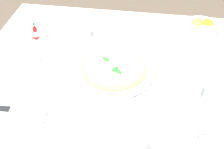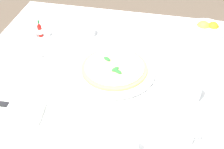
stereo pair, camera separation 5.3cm
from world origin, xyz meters
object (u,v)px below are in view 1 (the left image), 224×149
object	(u,v)px
napkin_folded	(14,112)
citrus_bowl	(201,27)
coffee_cup_back_corner	(186,133)
pepper_shaker	(29,35)
dinner_knife	(14,110)
pizza_plate	(113,70)
menu_card	(27,55)
coffee_cup_near_left	(82,32)
hot_sauce_bottle	(35,32)
water_glass_far_left	(192,86)
salt_shaker	(42,33)
pizza	(113,68)

from	to	relation	value
napkin_folded	citrus_bowl	size ratio (longest dim) A/B	1.56
coffee_cup_back_corner	pepper_shaker	world-z (taller)	same
napkin_folded	citrus_bowl	world-z (taller)	citrus_bowl
napkin_folded	dinner_knife	distance (m)	0.01
pizza_plate	menu_card	xyz separation A→B (m)	(-0.36, 0.02, 0.02)
coffee_cup_back_corner	menu_card	world-z (taller)	menu_card
coffee_cup_near_left	coffee_cup_back_corner	size ratio (longest dim) A/B	0.99
coffee_cup_near_left	citrus_bowl	bearing A→B (deg)	13.54
menu_card	pepper_shaker	bearing A→B (deg)	100.85
citrus_bowl	hot_sauce_bottle	size ratio (longest dim) A/B	1.81
menu_card	water_glass_far_left	bearing A→B (deg)	-16.96
coffee_cup_near_left	napkin_folded	size ratio (longest dim) A/B	0.55
dinner_knife	salt_shaker	bearing A→B (deg)	94.04
pizza_plate	pizza	distance (m)	0.01
dinner_knife	citrus_bowl	world-z (taller)	citrus_bowl
dinner_knife	pizza	bearing A→B (deg)	39.72
napkin_folded	pizza	bearing A→B (deg)	35.30
coffee_cup_back_corner	napkin_folded	world-z (taller)	coffee_cup_back_corner
pizza_plate	water_glass_far_left	world-z (taller)	water_glass_far_left
coffee_cup_back_corner	hot_sauce_bottle	size ratio (longest dim) A/B	1.58
hot_sauce_bottle	coffee_cup_near_left	bearing A→B (deg)	12.18
water_glass_far_left	pepper_shaker	xyz separation A→B (m)	(-0.70, 0.26, -0.02)
napkin_folded	coffee_cup_back_corner	bearing A→B (deg)	-8.50
pizza	coffee_cup_near_left	bearing A→B (deg)	127.58
napkin_folded	hot_sauce_bottle	size ratio (longest dim) A/B	2.82
dinner_knife	napkin_folded	bearing A→B (deg)	180.00
pepper_shaker	water_glass_far_left	bearing A→B (deg)	-20.60
water_glass_far_left	citrus_bowl	xyz separation A→B (m)	(0.07, 0.45, -0.02)
pizza_plate	hot_sauce_bottle	bearing A→B (deg)	154.10
menu_card	citrus_bowl	bearing A→B (deg)	17.80
water_glass_far_left	salt_shaker	xyz separation A→B (m)	(-0.65, 0.28, -0.02)
coffee_cup_back_corner	citrus_bowl	bearing A→B (deg)	82.20
citrus_bowl	hot_sauce_bottle	distance (m)	0.76
water_glass_far_left	napkin_folded	xyz separation A→B (m)	(-0.59, -0.18, -0.04)
napkin_folded	water_glass_far_left	bearing A→B (deg)	10.11
water_glass_far_left	dinner_knife	size ratio (longest dim) A/B	0.53
pepper_shaker	pizza	bearing A→B (deg)	-23.18
water_glass_far_left	coffee_cup_back_corner	bearing A→B (deg)	-96.59
menu_card	pizza	bearing A→B (deg)	-10.62
pepper_shaker	hot_sauce_bottle	bearing A→B (deg)	19.65
pizza	water_glass_far_left	distance (m)	0.31
citrus_bowl	menu_card	world-z (taller)	citrus_bowl
pizza	dinner_knife	distance (m)	0.40
coffee_cup_near_left	hot_sauce_bottle	size ratio (longest dim) A/B	1.57
citrus_bowl	salt_shaker	distance (m)	0.73
water_glass_far_left	hot_sauce_bottle	distance (m)	0.73
citrus_bowl	pizza	bearing A→B (deg)	-135.13
pizza_plate	water_glass_far_left	size ratio (longest dim) A/B	3.08
napkin_folded	hot_sauce_bottle	xyz separation A→B (m)	(-0.08, 0.46, 0.02)
napkin_folded	hot_sauce_bottle	world-z (taller)	hot_sauce_bottle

